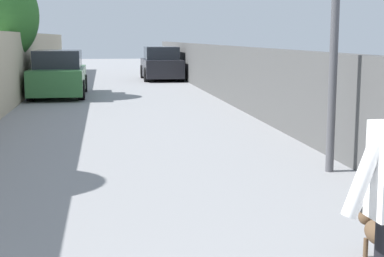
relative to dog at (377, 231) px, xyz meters
The scene contains 5 objects.
ground_plane 10.00m from the dog, 10.22° to the left, with size 80.00×80.00×0.00m, color gray.
fence_right 8.00m from the dog, 10.62° to the right, with size 48.00×0.30×1.71m, color #4C4C4C.
dog is the anchor object (origin of this frame).
car_near 15.79m from the dog, 14.18° to the left, with size 4.26×1.80×1.54m.
car_far 22.40m from the dog, ahead, with size 3.86×1.80×1.54m.
Camera 1 is at (-0.43, 0.59, 1.97)m, focal length 53.87 mm.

